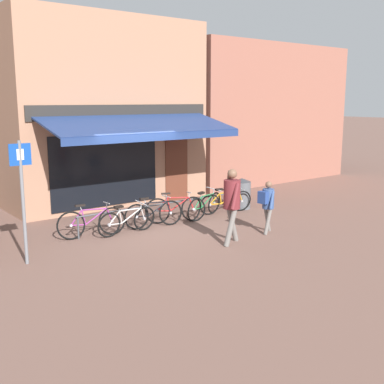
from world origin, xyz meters
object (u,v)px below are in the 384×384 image
at_px(bicycle_red, 175,209).
at_px(parking_sign, 22,190).
at_px(bicycle_silver, 127,221).
at_px(pedestrian_child, 267,201).
at_px(bicycle_purple, 92,222).
at_px(bicycle_orange, 226,202).
at_px(bicycle_black, 154,214).
at_px(litter_bin, 242,193).
at_px(bicycle_green, 205,205).
at_px(pedestrian_adult, 232,198).

relative_size(bicycle_red, parking_sign, 0.64).
bearing_deg(bicycle_silver, pedestrian_child, -38.44).
xyz_separation_m(bicycle_purple, bicycle_silver, (0.82, -0.31, -0.03)).
bearing_deg(bicycle_red, bicycle_orange, 22.43).
bearing_deg(bicycle_black, pedestrian_child, -38.60).
bearing_deg(bicycle_black, bicycle_red, 15.49).
distance_m(bicycle_silver, bicycle_orange, 3.52).
bearing_deg(pedestrian_child, litter_bin, 53.16).
bearing_deg(bicycle_purple, bicycle_green, 9.02).
bearing_deg(bicycle_purple, bicycle_black, 5.87).
xyz_separation_m(bicycle_black, litter_bin, (3.44, 0.21, 0.12)).
relative_size(bicycle_red, bicycle_orange, 0.93).
relative_size(bicycle_black, litter_bin, 1.72).
height_order(bicycle_black, bicycle_red, bicycle_red).
bearing_deg(parking_sign, bicycle_silver, 13.92).
xyz_separation_m(bicycle_red, bicycle_green, (1.02, -0.04, -0.02)).
bearing_deg(parking_sign, bicycle_red, 11.58).
bearing_deg(litter_bin, bicycle_red, -177.08).
height_order(bicycle_red, litter_bin, litter_bin).
bearing_deg(bicycle_red, bicycle_purple, -157.93).
height_order(bicycle_black, bicycle_orange, bicycle_black).
xyz_separation_m(bicycle_purple, litter_bin, (5.17, 0.05, 0.11)).
bearing_deg(pedestrian_adult, litter_bin, 44.17).
bearing_deg(pedestrian_adult, bicycle_green, 65.89).
bearing_deg(parking_sign, bicycle_orange, 7.80).
height_order(bicycle_red, pedestrian_child, pedestrian_child).
height_order(bicycle_red, pedestrian_adult, pedestrian_adult).
distance_m(pedestrian_child, parking_sign, 5.90).
bearing_deg(pedestrian_adult, bicycle_orange, 52.01).
relative_size(bicycle_silver, bicycle_green, 0.99).
relative_size(bicycle_purple, bicycle_black, 1.04).
height_order(pedestrian_adult, pedestrian_child, pedestrian_adult).
relative_size(bicycle_silver, litter_bin, 1.76).
bearing_deg(bicycle_red, bicycle_black, -150.72).
height_order(bicycle_purple, pedestrian_adult, pedestrian_adult).
height_order(bicycle_orange, pedestrian_child, pedestrian_child).
xyz_separation_m(bicycle_silver, parking_sign, (-2.80, -0.69, 1.22)).
bearing_deg(bicycle_green, pedestrian_adult, -134.52).
bearing_deg(pedestrian_child, bicycle_black, 124.90).
height_order(bicycle_black, bicycle_green, bicycle_black).
bearing_deg(parking_sign, litter_bin, 8.39).
bearing_deg(bicycle_red, bicycle_green, 21.88).
bearing_deg(litter_bin, bicycle_green, -173.92).
xyz_separation_m(bicycle_silver, bicycle_red, (1.68, 0.22, 0.03)).
xyz_separation_m(bicycle_green, litter_bin, (1.65, 0.18, 0.13)).
bearing_deg(bicycle_purple, bicycle_silver, -9.67).
distance_m(bicycle_green, litter_bin, 1.66).
bearing_deg(bicycle_green, bicycle_orange, -19.98).
xyz_separation_m(bicycle_black, bicycle_orange, (2.61, 0.02, -0.02)).
distance_m(bicycle_red, litter_bin, 2.67).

